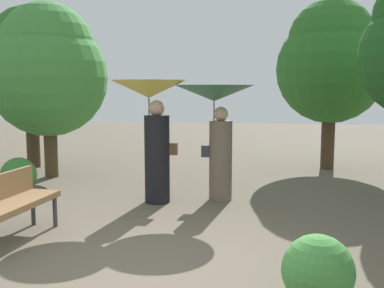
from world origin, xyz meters
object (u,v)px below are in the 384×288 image
Objects in this scene: person_left at (152,115)px; person_right at (216,114)px; park_bench at (7,201)px; tree_mid_right at (331,61)px; tree_mid_left at (48,69)px; tree_near_left at (30,61)px.

person_left is 1.07m from person_right.
park_bench is at bearing 128.86° from person_right.
person_right is at bearing -80.70° from person_left.
tree_mid_right is at bearing -42.02° from person_right.
tree_mid_right is (3.40, 3.63, 1.05)m from person_left.
tree_mid_left is 0.93× the size of tree_mid_right.
tree_mid_right is at bearing -33.56° from park_bench.
tree_mid_left reaches higher than park_bench.
person_left reaches higher than park_bench.
park_bench is 7.76m from tree_mid_right.
person_right is at bearing -38.54° from park_bench.
person_left is at bearing -34.57° from tree_mid_left.
person_left is 0.53× the size of tree_near_left.
tree_mid_right reaches higher than person_left.
person_right reaches higher than park_bench.
person_left is at bearing 99.30° from person_right.
tree_near_left is 0.97× the size of tree_mid_right.
tree_near_left is at bearing -173.86° from tree_mid_right.
tree_near_left is 1.44m from tree_mid_left.
person_right is 4.22m from tree_mid_right.
park_bench is at bearing -72.20° from tree_mid_left.
tree_near_left reaches higher than person_left.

